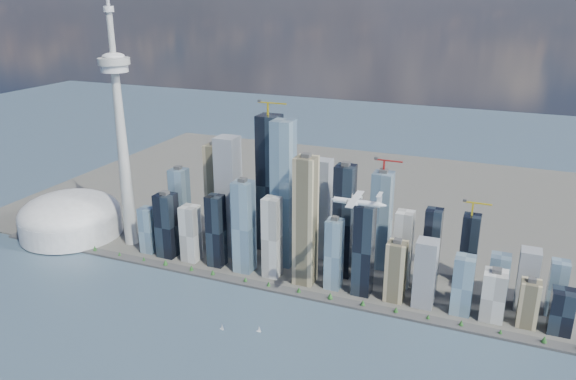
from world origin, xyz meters
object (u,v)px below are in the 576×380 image
at_px(airplane, 358,202).
at_px(dome_stadium, 70,217).
at_px(sailboat_west, 222,328).
at_px(needle_tower, 120,127).
at_px(sailboat_east, 259,330).

bearing_deg(airplane, dome_stadium, 167.54).
bearing_deg(sailboat_west, dome_stadium, 171.19).
xyz_separation_m(needle_tower, dome_stadium, (-140.00, -10.00, -196.40)).
bearing_deg(airplane, sailboat_west, -160.36).
xyz_separation_m(needle_tower, airplane, (487.79, -127.70, -33.32)).
distance_m(dome_stadium, sailboat_west, 488.65).
bearing_deg(sailboat_east, sailboat_west, -164.29).
bearing_deg(sailboat_east, needle_tower, 152.92).
height_order(needle_tower, sailboat_west, needle_tower).
bearing_deg(airplane, sailboat_east, -158.19).
distance_m(needle_tower, dome_stadium, 241.40).
relative_size(airplane, sailboat_west, 7.74).
distance_m(sailboat_west, sailboat_east, 55.06).
bearing_deg(sailboat_east, dome_stadium, 160.69).
bearing_deg(needle_tower, dome_stadium, -175.91).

